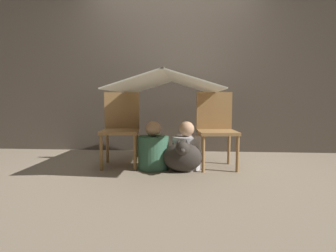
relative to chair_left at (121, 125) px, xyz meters
name	(u,v)px	position (x,y,z in m)	size (l,w,h in m)	color
ground_plane	(167,170)	(0.57, -0.23, -0.48)	(8.80, 8.80, 0.00)	gray
wall_back	(173,69)	(0.57, 0.95, 0.77)	(7.00, 0.05, 2.50)	#4C4238
chair_left	(121,125)	(0.00, 0.00, 0.00)	(0.47, 0.47, 0.87)	olive
chair_right	(216,126)	(1.13, 0.00, 0.00)	(0.46, 0.46, 0.87)	olive
sheet_canopy	(168,84)	(0.57, -0.08, 0.49)	(1.13, 1.46, 0.19)	silver
person_front	(153,150)	(0.41, -0.16, -0.26)	(0.35, 0.35, 0.54)	#38664C
person_second	(187,150)	(0.79, -0.12, -0.26)	(0.32, 0.32, 0.54)	#B2B2B7
dog	(183,156)	(0.74, -0.28, -0.30)	(0.43, 0.39, 0.38)	#332D28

